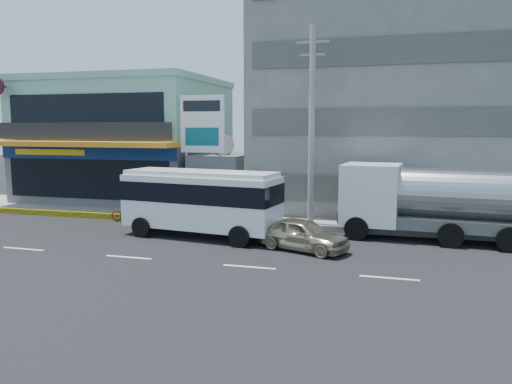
% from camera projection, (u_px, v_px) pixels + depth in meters
% --- Properties ---
extents(ground, '(120.00, 120.00, 0.00)m').
position_uv_depth(ground, '(129.00, 257.00, 19.76)').
color(ground, black).
rests_on(ground, ground).
extents(sidewalk, '(70.00, 5.00, 0.30)m').
position_uv_depth(sidewalk, '(299.00, 218.00, 27.44)').
color(sidewalk, gray).
rests_on(sidewalk, ground).
extents(shop_building, '(12.40, 11.70, 8.00)m').
position_uv_depth(shop_building, '(128.00, 143.00, 34.72)').
color(shop_building, '#49494E').
rests_on(shop_building, ground).
extents(concrete_building, '(16.00, 12.00, 14.00)m').
position_uv_depth(concrete_building, '(398.00, 96.00, 30.44)').
color(concrete_building, gray).
rests_on(concrete_building, ground).
extents(gap_structure, '(3.00, 6.00, 3.50)m').
position_uv_depth(gap_structure, '(228.00, 182.00, 30.98)').
color(gap_structure, '#49494E').
rests_on(gap_structure, ground).
extents(satellite_dish, '(1.50, 1.50, 0.15)m').
position_uv_depth(satellite_dish, '(222.00, 153.00, 29.79)').
color(satellite_dish, slate).
rests_on(satellite_dish, gap_structure).
extents(billboard, '(2.60, 0.18, 6.90)m').
position_uv_depth(billboard, '(202.00, 131.00, 28.04)').
color(billboard, gray).
rests_on(billboard, ground).
extents(utility_pole_near, '(1.60, 0.30, 10.00)m').
position_uv_depth(utility_pole_near, '(312.00, 127.00, 24.52)').
color(utility_pole_near, '#999993').
rests_on(utility_pole_near, ground).
extents(minibus, '(7.68, 3.37, 3.11)m').
position_uv_depth(minibus, '(201.00, 198.00, 23.22)').
color(minibus, white).
rests_on(minibus, ground).
extents(sedan, '(4.31, 2.91, 1.36)m').
position_uv_depth(sedan, '(302.00, 234.00, 20.82)').
color(sedan, '#B5A98A').
rests_on(sedan, ground).
extents(tanker_truck, '(8.84, 3.46, 3.41)m').
position_uv_depth(tanker_truck, '(430.00, 200.00, 22.59)').
color(tanker_truck, silver).
rests_on(tanker_truck, ground).
extents(motorcycle_rider, '(1.88, 1.07, 2.28)m').
position_uv_depth(motorcycle_rider, '(127.00, 208.00, 27.24)').
color(motorcycle_rider, '#58140C').
rests_on(motorcycle_rider, ground).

